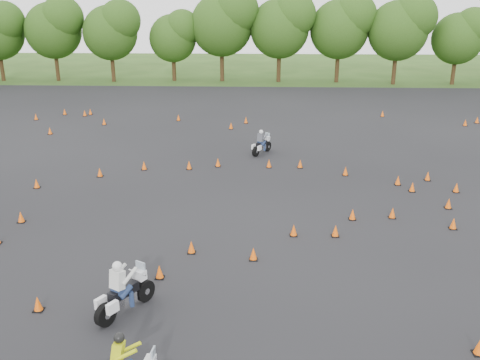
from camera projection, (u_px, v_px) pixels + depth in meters
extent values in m
plane|color=#2D5119|center=(236.00, 244.00, 20.35)|extent=(140.00, 140.00, 0.00)
plane|color=black|center=(242.00, 190.00, 26.01)|extent=(62.00, 62.00, 0.00)
cone|color=#F95C0A|center=(392.00, 213.00, 22.65)|extent=(0.26, 0.26, 0.45)
cone|color=#F95C0A|center=(36.00, 184.00, 26.19)|extent=(0.26, 0.26, 0.45)
cone|color=#F95C0A|center=(90.00, 112.00, 42.30)|extent=(0.26, 0.26, 0.45)
cone|color=#F95C0A|center=(456.00, 188.00, 25.63)|extent=(0.26, 0.26, 0.45)
cone|color=#F95C0A|center=(38.00, 304.00, 15.98)|extent=(0.26, 0.26, 0.45)
cone|color=#F95C0A|center=(21.00, 217.00, 22.23)|extent=(0.26, 0.26, 0.45)
cone|color=#F95C0A|center=(144.00, 166.00, 28.94)|extent=(0.26, 0.26, 0.45)
cone|color=#F95C0A|center=(449.00, 204.00, 23.66)|extent=(0.26, 0.26, 0.45)
cone|color=#F95C0A|center=(269.00, 163.00, 29.32)|extent=(0.26, 0.26, 0.45)
cone|color=#F95C0A|center=(477.00, 120.00, 39.47)|extent=(0.26, 0.26, 0.45)
cone|color=#F95C0A|center=(412.00, 187.00, 25.70)|extent=(0.26, 0.26, 0.45)
cone|color=#F95C0A|center=(294.00, 230.00, 20.98)|extent=(0.26, 0.26, 0.45)
cone|color=#F95C0A|center=(191.00, 247.00, 19.58)|extent=(0.26, 0.26, 0.45)
cone|color=#F95C0A|center=(36.00, 117.00, 40.50)|extent=(0.26, 0.26, 0.45)
cone|color=#F95C0A|center=(189.00, 165.00, 29.01)|extent=(0.26, 0.26, 0.45)
cone|color=#F95C0A|center=(335.00, 231.00, 20.92)|extent=(0.26, 0.26, 0.45)
cone|color=#F95C0A|center=(246.00, 120.00, 39.45)|extent=(0.26, 0.26, 0.45)
cone|color=#F95C0A|center=(465.00, 123.00, 38.65)|extent=(0.26, 0.26, 0.45)
cone|color=#F95C0A|center=(104.00, 122.00, 38.97)|extent=(0.26, 0.26, 0.45)
cone|color=#F95C0A|center=(65.00, 112.00, 42.27)|extent=(0.26, 0.26, 0.45)
cone|color=#F95C0A|center=(253.00, 254.00, 19.07)|extent=(0.26, 0.26, 0.45)
cone|color=#F95C0A|center=(346.00, 171.00, 28.03)|extent=(0.26, 0.26, 0.45)
cone|color=#F95C0A|center=(159.00, 272.00, 17.83)|extent=(0.26, 0.26, 0.45)
cone|color=#F95C0A|center=(178.00, 118.00, 40.27)|extent=(0.26, 0.26, 0.45)
cone|color=#F95C0A|center=(383.00, 114.00, 41.60)|extent=(0.26, 0.26, 0.45)
cone|color=#F95C0A|center=(231.00, 126.00, 37.75)|extent=(0.26, 0.26, 0.45)
cone|color=#F95C0A|center=(100.00, 172.00, 27.83)|extent=(0.26, 0.26, 0.45)
cone|color=#F95C0A|center=(50.00, 131.00, 36.31)|extent=(0.26, 0.26, 0.45)
cone|color=#F95C0A|center=(428.00, 176.00, 27.25)|extent=(0.26, 0.26, 0.45)
cone|color=#F95C0A|center=(85.00, 113.00, 41.77)|extent=(0.26, 0.26, 0.45)
cone|color=#F95C0A|center=(398.00, 181.00, 26.61)|extent=(0.26, 0.26, 0.45)
cone|color=#F95C0A|center=(453.00, 224.00, 21.59)|extent=(0.26, 0.26, 0.45)
cone|color=#F95C0A|center=(300.00, 164.00, 29.26)|extent=(0.26, 0.26, 0.45)
cone|color=#F95C0A|center=(218.00, 163.00, 29.47)|extent=(0.26, 0.26, 0.45)
cone|color=#F95C0A|center=(479.00, 347.00, 14.04)|extent=(0.26, 0.26, 0.45)
cone|color=#F95C0A|center=(352.00, 215.00, 22.49)|extent=(0.26, 0.26, 0.45)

